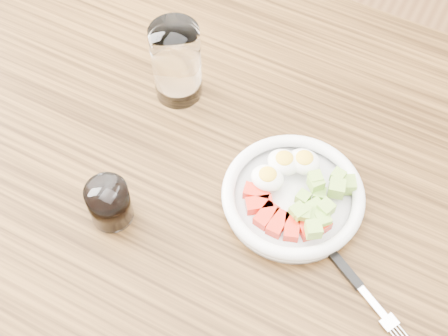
{
  "coord_description": "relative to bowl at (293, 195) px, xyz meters",
  "views": [
    {
      "loc": [
        0.21,
        -0.41,
        1.55
      ],
      "look_at": [
        -0.01,
        0.01,
        0.8
      ],
      "focal_mm": 50.0,
      "sensor_mm": 36.0,
      "label": 1
    }
  ],
  "objects": [
    {
      "name": "coffee_glass",
      "position": [
        -0.22,
        -0.14,
        0.01
      ],
      "size": [
        0.06,
        0.06,
        0.07
      ],
      "color": "white",
      "rests_on": "dining_table"
    },
    {
      "name": "fork",
      "position": [
        0.12,
        -0.07,
        -0.01
      ],
      "size": [
        0.17,
        0.1,
        0.01
      ],
      "color": "black",
      "rests_on": "dining_table"
    },
    {
      "name": "dining_table",
      "position": [
        -0.09,
        -0.02,
        -0.12
      ],
      "size": [
        1.5,
        0.9,
        0.77
      ],
      "color": "brown",
      "rests_on": "ground"
    },
    {
      "name": "water_glass",
      "position": [
        -0.25,
        0.1,
        0.05
      ],
      "size": [
        0.08,
        0.08,
        0.13
      ],
      "primitive_type": "cylinder",
      "color": "white",
      "rests_on": "dining_table"
    },
    {
      "name": "bowl",
      "position": [
        0.0,
        0.0,
        0.0
      ],
      "size": [
        0.2,
        0.2,
        0.05
      ],
      "color": "white",
      "rests_on": "dining_table"
    }
  ]
}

